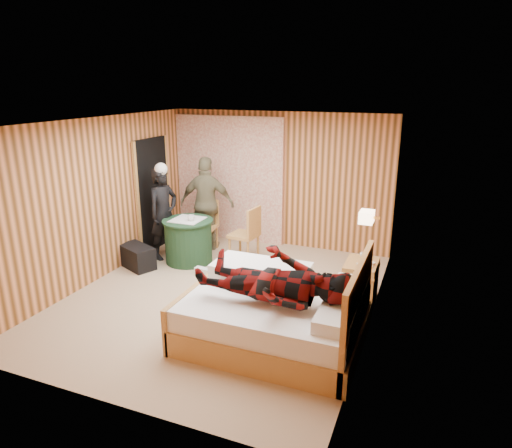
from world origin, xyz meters
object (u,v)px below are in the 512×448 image
at_px(wall_lamp, 367,217).
at_px(round_table, 188,240).
at_px(bed, 278,314).
at_px(man_at_table, 207,204).
at_px(chair_far, 206,221).
at_px(woman_standing, 164,213).
at_px(nightstand, 360,281).
at_px(chair_near, 248,231).
at_px(duffel_bag, 137,257).
at_px(man_on_bed, 274,270).

relative_size(wall_lamp, round_table, 0.30).
relative_size(bed, man_at_table, 1.21).
bearing_deg(chair_far, man_at_table, 69.54).
bearing_deg(woman_standing, bed, -107.20).
height_order(nightstand, chair_near, chair_near).
xyz_separation_m(nightstand, round_table, (-3.02, 0.44, 0.08)).
xyz_separation_m(duffel_bag, man_at_table, (0.68, 1.28, 0.67)).
relative_size(wall_lamp, bed, 0.12).
relative_size(woman_standing, man_at_table, 0.94).
relative_size(bed, chair_near, 2.12).
height_order(bed, nightstand, bed).
xyz_separation_m(wall_lamp, nightstand, (-0.04, 0.14, -0.99)).
bearing_deg(chair_far, bed, -54.35).
bearing_deg(chair_near, round_table, -63.74).
xyz_separation_m(bed, chair_near, (-1.29, 2.15, 0.25)).
xyz_separation_m(wall_lamp, chair_near, (-2.09, 0.93, -0.73)).
relative_size(nightstand, chair_near, 0.63).
distance_m(chair_far, man_at_table, 0.33).
distance_m(duffel_bag, man_on_bed, 3.41).
distance_m(chair_near, duffel_bag, 1.92).
xyz_separation_m(chair_near, woman_standing, (-1.46, -0.32, 0.24)).
xyz_separation_m(nightstand, woman_standing, (-3.50, 0.46, 0.50)).
height_order(bed, chair_far, bed).
relative_size(bed, round_table, 2.42).
bearing_deg(nightstand, bed, -119.09).
xyz_separation_m(bed, man_at_table, (-2.26, 2.52, 0.53)).
bearing_deg(man_at_table, duffel_bag, 52.13).
height_order(wall_lamp, man_at_table, man_at_table).
relative_size(round_table, chair_near, 0.87).
bearing_deg(nightstand, chair_near, 158.89).
bearing_deg(man_at_table, man_on_bed, 119.74).
bearing_deg(round_table, duffel_bag, -140.51).
bearing_deg(bed, woman_standing, 146.33).
xyz_separation_m(round_table, duffel_bag, (-0.68, -0.56, -0.20)).
bearing_deg(chair_near, man_on_bed, 35.21).
xyz_separation_m(chair_far, man_on_bed, (2.29, -2.71, 0.46)).
distance_m(wall_lamp, chair_far, 3.40).
height_order(duffel_bag, woman_standing, woman_standing).
xyz_separation_m(bed, chair_far, (-2.27, 2.49, 0.21)).
distance_m(round_table, woman_standing, 0.65).
height_order(chair_near, man_at_table, man_at_table).
height_order(woman_standing, man_at_table, man_at_table).
bearing_deg(round_table, nightstand, -8.25).
xyz_separation_m(wall_lamp, duffel_bag, (-3.74, 0.02, -1.11)).
bearing_deg(man_at_table, round_table, 80.05).
bearing_deg(duffel_bag, bed, 1.23).
bearing_deg(duffel_bag, woman_standing, 96.21).
bearing_deg(chair_far, man_on_bed, -56.50).
relative_size(duffel_bag, man_on_bed, 0.38).
relative_size(nightstand, man_at_table, 0.36).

